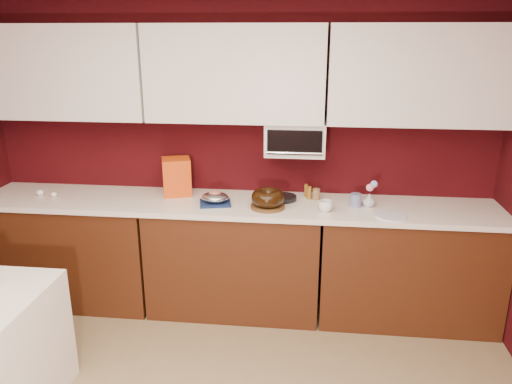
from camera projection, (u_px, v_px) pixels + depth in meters
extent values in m
cube|color=#39070B|center=(240.00, 148.00, 4.00)|extent=(4.00, 0.02, 2.50)
cube|color=#45200D|center=(75.00, 250.00, 4.10)|extent=(1.31, 0.58, 0.86)
cube|color=#45200D|center=(235.00, 258.00, 3.96)|extent=(1.31, 0.58, 0.86)
cube|color=#45200D|center=(407.00, 267.00, 3.81)|extent=(1.31, 0.58, 0.86)
cube|color=white|center=(234.00, 205.00, 3.82)|extent=(4.00, 0.62, 0.04)
cube|color=white|center=(63.00, 72.00, 3.80)|extent=(1.31, 0.33, 0.70)
cube|color=white|center=(235.00, 73.00, 3.66)|extent=(1.31, 0.33, 0.70)
cube|color=white|center=(422.00, 75.00, 3.52)|extent=(1.31, 0.33, 0.70)
cube|color=white|center=(295.00, 138.00, 3.77)|extent=(0.45, 0.30, 0.25)
cube|color=black|center=(295.00, 142.00, 3.62)|extent=(0.40, 0.02, 0.18)
cylinder|color=silver|center=(294.00, 153.00, 3.63)|extent=(0.42, 0.02, 0.02)
cylinder|color=brown|center=(268.00, 206.00, 3.68)|extent=(0.25, 0.25, 0.02)
torus|color=black|center=(268.00, 198.00, 3.66)|extent=(0.31, 0.31, 0.10)
cube|color=navy|center=(215.00, 203.00, 3.77)|extent=(0.27, 0.24, 0.02)
ellipsoid|color=silver|center=(215.00, 197.00, 3.75)|extent=(0.23, 0.21, 0.08)
ellipsoid|color=#B86F54|center=(215.00, 194.00, 3.74)|extent=(0.11, 0.10, 0.06)
cube|color=red|center=(177.00, 177.00, 3.95)|extent=(0.27, 0.25, 0.30)
cylinder|color=black|center=(283.00, 198.00, 3.85)|extent=(0.23, 0.23, 0.04)
imported|color=white|center=(326.00, 205.00, 3.60)|extent=(0.12, 0.12, 0.10)
cylinder|color=navy|center=(356.00, 200.00, 3.71)|extent=(0.10, 0.10, 0.10)
imported|color=silver|center=(369.00, 199.00, 3.70)|extent=(0.09, 0.09, 0.11)
sphere|color=pink|center=(370.00, 188.00, 3.67)|extent=(0.06, 0.06, 0.06)
sphere|color=#94ADED|center=(374.00, 184.00, 3.68)|extent=(0.05, 0.05, 0.05)
cylinder|color=white|center=(391.00, 216.00, 3.51)|extent=(0.27, 0.27, 0.01)
cylinder|color=brown|center=(309.00, 193.00, 3.87)|extent=(0.04, 0.04, 0.10)
cylinder|color=olive|center=(316.00, 194.00, 3.86)|extent=(0.06, 0.06, 0.09)
ellipsoid|color=white|center=(54.00, 194.00, 3.93)|extent=(0.06, 0.05, 0.04)
ellipsoid|color=white|center=(40.00, 192.00, 3.96)|extent=(0.07, 0.07, 0.05)
cylinder|color=brown|center=(306.00, 191.00, 3.92)|extent=(0.04, 0.04, 0.10)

